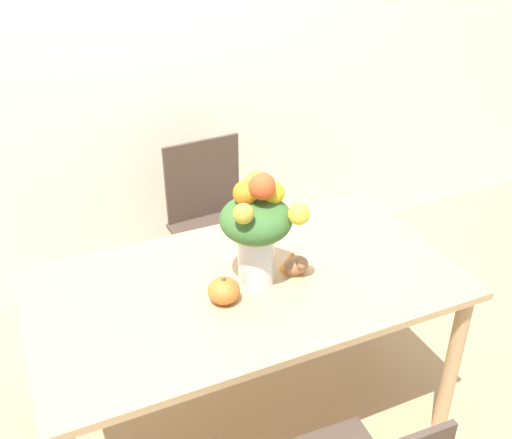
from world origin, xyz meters
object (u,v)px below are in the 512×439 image
object	(u,v)px
dining_chair_near_window	(215,227)
pumpkin	(224,291)
turkey_figurine	(294,263)
flower_vase	(257,226)

from	to	relation	value
dining_chair_near_window	pumpkin	bearing A→B (deg)	-112.07
dining_chair_near_window	turkey_figurine	bearing A→B (deg)	-92.72
flower_vase	dining_chair_near_window	xyz separation A→B (m)	(0.14, 0.82, -0.49)
turkey_figurine	dining_chair_near_window	xyz separation A→B (m)	(-0.01, 0.82, -0.29)
flower_vase	turkey_figurine	bearing A→B (deg)	0.83
dining_chair_near_window	flower_vase	bearing A→B (deg)	-103.38
turkey_figurine	dining_chair_near_window	distance (m)	0.87
flower_vase	turkey_figurine	xyz separation A→B (m)	(0.15, 0.00, -0.20)
pumpkin	dining_chair_near_window	world-z (taller)	dining_chair_near_window
flower_vase	pumpkin	world-z (taller)	flower_vase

